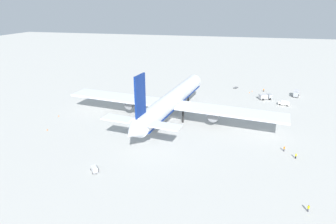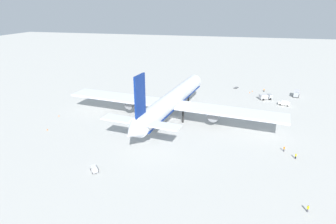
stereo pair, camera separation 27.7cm
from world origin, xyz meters
TOP-DOWN VIEW (x-y plane):
  - ground_plane at (0.00, 0.00)m, footprint 600.00×600.00m
  - airliner at (-1.32, 0.18)m, footprint 67.85×82.13m
  - service_truck_0 at (31.98, -35.98)m, footprint 4.65×6.11m
  - service_truck_2 at (39.96, -50.41)m, footprint 5.20×3.33m
  - service_van at (25.49, -43.33)m, footprint 3.03×4.81m
  - baggage_cart_0 at (48.01, -22.67)m, footprint 3.59×2.50m
  - baggage_cart_1 at (-41.16, 11.42)m, footprint 3.08×2.96m
  - ground_worker_0 at (44.53, -36.24)m, footprint 0.48×0.48m
  - ground_worker_1 at (-21.73, -40.42)m, footprint 0.48×0.48m
  - ground_worker_2 at (-18.02, -37.81)m, footprint 0.53×0.53m
  - ground_worker_3 at (-44.59, -39.17)m, footprint 0.49×0.49m
  - traffic_cone_0 at (-21.38, 39.42)m, footprint 0.36×0.36m
  - traffic_cone_1 at (-8.99, 43.14)m, footprint 0.36×0.36m
  - traffic_cone_2 at (40.84, -29.40)m, footprint 0.36×0.36m
  - traffic_cone_3 at (43.53, -30.68)m, footprint 0.36×0.36m

SIDE VIEW (x-z plane):
  - ground_plane at x=0.00m, z-range 0.00..0.00m
  - baggage_cart_0 at x=48.01m, z-range 0.07..0.47m
  - traffic_cone_0 at x=-21.38m, z-range 0.00..0.55m
  - traffic_cone_1 at x=-8.99m, z-range 0.00..0.55m
  - traffic_cone_2 at x=40.84m, z-range 0.00..0.55m
  - traffic_cone_3 at x=43.53m, z-range 0.00..0.55m
  - baggage_cart_1 at x=-41.16m, z-range 0.07..1.46m
  - ground_worker_0 at x=44.53m, z-range 0.01..1.64m
  - ground_worker_3 at x=-44.59m, z-range 0.01..1.64m
  - ground_worker_1 at x=-21.73m, z-range 0.01..1.67m
  - ground_worker_2 at x=-18.02m, z-range 0.01..1.71m
  - service_van at x=25.49m, z-range 0.05..2.02m
  - service_truck_0 at x=31.98m, z-range 0.19..2.58m
  - service_truck_2 at x=39.96m, z-range 0.14..3.09m
  - airliner at x=-1.32m, z-range -4.06..18.53m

